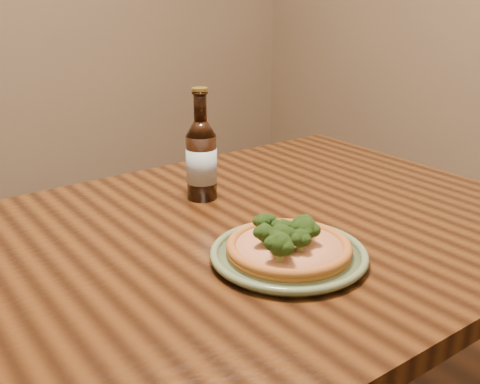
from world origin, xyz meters
TOP-DOWN VIEW (x-y plane):
  - table at (0.00, 0.10)m, footprint 1.60×0.90m
  - plate at (0.15, -0.05)m, footprint 0.27×0.27m
  - pizza at (0.15, -0.05)m, footprint 0.22×0.22m
  - beer_bottle at (0.19, 0.29)m, footprint 0.07×0.07m

SIDE VIEW (x-z plane):
  - table at x=0.00m, z-range 0.28..1.03m
  - plate at x=0.15m, z-range 0.75..0.77m
  - pizza at x=0.15m, z-range 0.75..0.81m
  - beer_bottle at x=0.19m, z-range 0.72..0.96m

